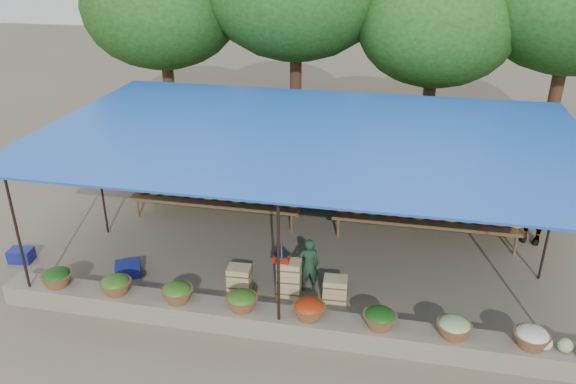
% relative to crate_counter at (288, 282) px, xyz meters
% --- Properties ---
extents(ground, '(60.00, 60.00, 0.00)m').
position_rel_crate_counter_xyz_m(ground, '(0.12, 1.62, -0.31)').
color(ground, '#65594A').
rests_on(ground, ground).
extents(stone_curb, '(10.60, 0.55, 0.40)m').
position_rel_crate_counter_xyz_m(stone_curb, '(0.12, -1.13, -0.11)').
color(stone_curb, '#706759').
rests_on(stone_curb, ground).
extents(stall_canopy, '(10.80, 6.60, 2.82)m').
position_rel_crate_counter_xyz_m(stall_canopy, '(0.12, 1.68, 2.37)').
color(stall_canopy, black).
rests_on(stall_canopy, ground).
extents(produce_baskets, '(8.98, 0.58, 0.34)m').
position_rel_crate_counter_xyz_m(produce_baskets, '(0.02, -1.13, 0.25)').
color(produce_baskets, brown).
rests_on(produce_baskets, stone_curb).
extents(netting_backdrop, '(10.60, 0.06, 2.50)m').
position_rel_crate_counter_xyz_m(netting_backdrop, '(0.12, 4.77, 0.94)').
color(netting_backdrop, '#163F18').
rests_on(netting_backdrop, ground).
extents(tree_row, '(16.51, 5.50, 7.12)m').
position_rel_crate_counter_xyz_m(tree_row, '(0.62, 7.71, 4.39)').
color(tree_row, '#3E2916').
rests_on(tree_row, ground).
extents(fruit_table_left, '(4.21, 0.95, 0.93)m').
position_rel_crate_counter_xyz_m(fruit_table_left, '(-2.38, 2.98, 0.30)').
color(fruit_table_left, '#4D371F').
rests_on(fruit_table_left, ground).
extents(fruit_table_right, '(4.21, 0.95, 0.93)m').
position_rel_crate_counter_xyz_m(fruit_table_right, '(2.62, 2.98, 0.30)').
color(fruit_table_right, '#4D371F').
rests_on(fruit_table_right, ground).
extents(crate_counter, '(2.37, 0.36, 0.77)m').
position_rel_crate_counter_xyz_m(crate_counter, '(0.00, 0.00, 0.00)').
color(crate_counter, tan).
rests_on(crate_counter, ground).
extents(weighing_scale, '(0.32, 0.32, 0.34)m').
position_rel_crate_counter_xyz_m(weighing_scale, '(-0.11, 0.00, 0.54)').
color(weighing_scale, red).
rests_on(weighing_scale, crate_counter).
extents(vendor_seated, '(0.48, 0.38, 1.14)m').
position_rel_crate_counter_xyz_m(vendor_seated, '(0.36, 0.28, 0.26)').
color(vendor_seated, '#1B3B24').
rests_on(vendor_seated, ground).
extents(customer_left, '(1.07, 0.96, 1.81)m').
position_rel_crate_counter_xyz_m(customer_left, '(-4.31, 4.05, 0.59)').
color(customer_left, slate).
rests_on(customer_left, ground).
extents(customer_mid, '(1.28, 0.84, 1.86)m').
position_rel_crate_counter_xyz_m(customer_mid, '(0.83, 3.80, 0.62)').
color(customer_mid, slate).
rests_on(customer_mid, ground).
extents(customer_right, '(1.17, 0.76, 1.85)m').
position_rel_crate_counter_xyz_m(customer_right, '(5.01, 3.27, 0.61)').
color(customer_right, slate).
rests_on(customer_right, ground).
extents(blue_crate_front, '(0.60, 0.53, 0.30)m').
position_rel_crate_counter_xyz_m(blue_crate_front, '(-3.36, 0.01, -0.16)').
color(blue_crate_front, navy).
rests_on(blue_crate_front, ground).
extents(blue_crate_back, '(0.52, 0.40, 0.29)m').
position_rel_crate_counter_xyz_m(blue_crate_back, '(-5.86, 0.06, -0.17)').
color(blue_crate_back, navy).
rests_on(blue_crate_back, ground).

